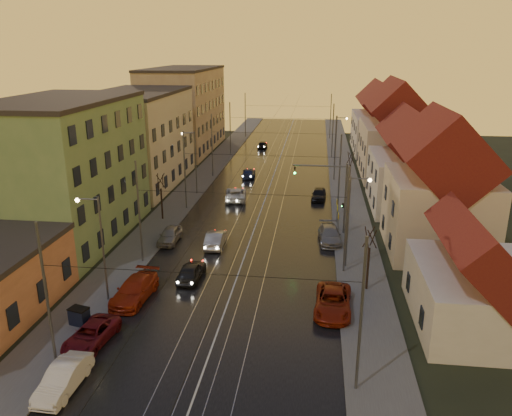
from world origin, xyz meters
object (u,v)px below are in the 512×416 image
at_px(parked_left_3, 170,235).
at_px(dumpster, 79,317).
at_px(parked_left_1, 91,335).
at_px(parked_left_0, 63,378).
at_px(driving_car_2, 236,194).
at_px(driving_car_3, 249,173).
at_px(street_lamp_3, 338,137).
at_px(street_lamp_0, 98,239).
at_px(parked_right_0, 333,302).
at_px(driving_car_0, 191,271).
at_px(driving_car_4, 262,145).
at_px(parked_right_2, 319,194).
at_px(parked_right_1, 330,235).
at_px(parked_left_2, 135,290).
at_px(driving_car_1, 216,239).
at_px(street_lamp_1, 352,213).
at_px(street_lamp_2, 193,156).
at_px(traffic_light_mast, 335,189).

bearing_deg(parked_left_3, dumpster, -96.74).
bearing_deg(parked_left_1, parked_left_0, -77.09).
distance_m(driving_car_2, driving_car_3, 11.12).
relative_size(street_lamp_3, parked_left_1, 1.77).
height_order(street_lamp_0, driving_car_2, street_lamp_0).
xyz_separation_m(driving_car_3, parked_right_0, (11.01, -36.90, 0.12)).
xyz_separation_m(driving_car_0, driving_car_4, (-0.23, 54.64, -0.04)).
bearing_deg(parked_right_2, parked_right_1, -82.19).
distance_m(parked_left_1, parked_left_2, 5.91).
height_order(driving_car_1, parked_right_0, parked_right_0).
xyz_separation_m(street_lamp_1, parked_right_2, (-2.60, 19.56, -4.18)).
xyz_separation_m(driving_car_1, parked_left_2, (-3.88, -10.91, 0.05)).
bearing_deg(parked_left_3, street_lamp_3, 62.14).
xyz_separation_m(street_lamp_1, driving_car_1, (-12.13, 3.36, -4.15)).
bearing_deg(dumpster, parked_left_1, -33.10).
distance_m(driving_car_0, parked_left_0, 14.54).
relative_size(street_lamp_3, driving_car_2, 1.51).
bearing_deg(parked_left_3, street_lamp_0, -97.79).
bearing_deg(parked_right_0, parked_left_0, -141.91).
height_order(driving_car_3, parked_right_2, parked_right_2).
bearing_deg(driving_car_4, driving_car_3, 90.81).
bearing_deg(parked_left_1, parked_right_1, 58.93).
distance_m(driving_car_3, parked_right_0, 38.51).
relative_size(driving_car_3, parked_left_3, 1.05).
xyz_separation_m(parked_left_1, parked_right_1, (15.17, 19.18, 0.09)).
height_order(driving_car_2, parked_right_2, driving_car_2).
height_order(parked_left_3, parked_right_0, parked_right_0).
distance_m(street_lamp_3, driving_car_2, 22.17).
xyz_separation_m(parked_left_2, parked_right_2, (13.41, 27.11, -0.08)).
xyz_separation_m(parked_left_3, parked_right_0, (15.13, -11.37, 0.04)).
bearing_deg(driving_car_0, parked_left_0, 77.69).
distance_m(street_lamp_2, driving_car_1, 18.19).
xyz_separation_m(driving_car_0, driving_car_3, (0.15, 33.12, -0.08)).
xyz_separation_m(driving_car_1, parked_right_1, (10.59, 2.40, -0.02)).
height_order(street_lamp_1, driving_car_3, street_lamp_1).
bearing_deg(parked_left_2, parked_right_1, 47.05).
relative_size(driving_car_1, parked_left_0, 1.03).
bearing_deg(traffic_light_mast, parked_right_2, 97.36).
bearing_deg(driving_car_3, driving_car_2, 84.68).
bearing_deg(street_lamp_3, parked_left_2, -110.19).
bearing_deg(driving_car_3, parked_left_3, 75.94).
xyz_separation_m(driving_car_2, parked_right_2, (10.04, 1.30, -0.03)).
distance_m(parked_left_3, parked_right_0, 18.93).
height_order(traffic_light_mast, parked_right_1, traffic_light_mast).
bearing_deg(parked_left_3, parked_right_1, 6.76).
relative_size(street_lamp_2, parked_right_0, 1.48).
height_order(driving_car_0, parked_left_1, driving_car_0).
bearing_deg(parked_left_3, parked_left_1, -90.52).
distance_m(driving_car_2, parked_left_0, 36.29).
bearing_deg(street_lamp_0, street_lamp_3, 67.52).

